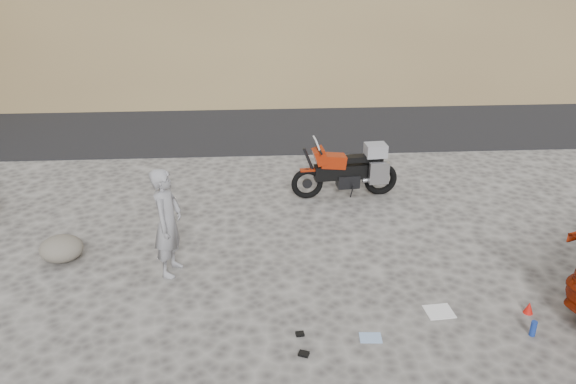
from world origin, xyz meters
The scene contains 11 objects.
ground centered at (0.00, 0.00, 0.00)m, with size 140.00×140.00×0.00m, color #474442.
road centered at (0.00, 9.00, 0.00)m, with size 120.00×7.00×0.05m, color black.
motorcycle centered at (0.82, 3.01, 0.59)m, with size 2.31×0.78×1.37m.
man centered at (-2.60, 0.23, 0.00)m, with size 0.67×0.44×1.84m, color gray.
small_rock centered at (-4.53, 0.71, 0.22)m, with size 0.93×0.89×0.44m.
gear_white_cloth centered at (1.51, -1.14, 0.01)m, with size 0.40×0.36×0.01m, color white.
gear_bottle centered at (2.65, -1.75, 0.12)m, with size 0.08×0.08×0.23m, color navy.
gear_funnel centered at (2.82, -1.24, 0.09)m, with size 0.14×0.14×0.19m, color red.
gear_glove_a centered at (-0.58, -1.96, 0.02)m, with size 0.14×0.10×0.04m, color black.
gear_glove_b centered at (-0.60, -1.54, 0.02)m, with size 0.12×0.09×0.04m, color black.
gear_blue_cloth centered at (0.38, -1.67, 0.01)m, with size 0.31×0.22×0.01m, color #8BACD7.
Camera 1 is at (-1.16, -7.83, 5.12)m, focal length 35.00 mm.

